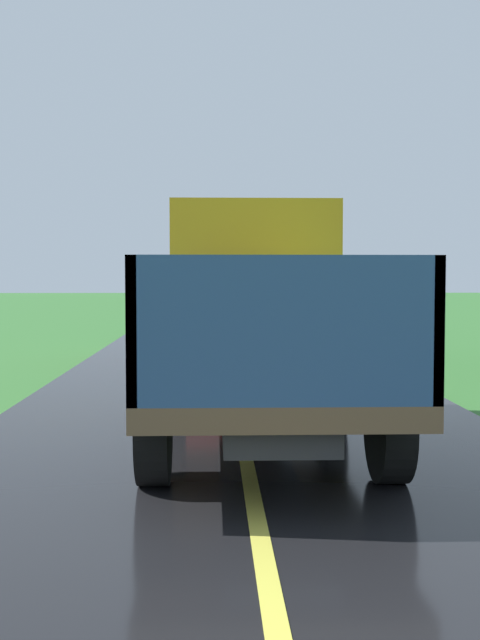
# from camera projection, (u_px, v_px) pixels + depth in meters

# --- Properties ---
(banana_truck_near) EXTENTS (2.38, 5.82, 2.80)m
(banana_truck_near) POSITION_uv_depth(u_px,v_px,m) (260.00, 314.00, 9.30)
(banana_truck_near) COLOR #2D2D30
(banana_truck_near) RESTS_ON road_surface
(banana_truck_far) EXTENTS (2.38, 5.81, 2.80)m
(banana_truck_far) POSITION_uv_depth(u_px,v_px,m) (220.00, 295.00, 19.64)
(banana_truck_far) COLOR #2D2D30
(banana_truck_far) RESTS_ON road_surface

